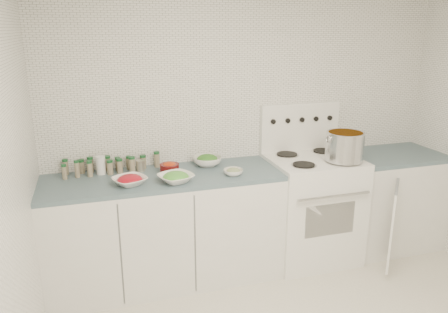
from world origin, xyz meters
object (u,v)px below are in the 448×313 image
Objects in this scene: stove at (311,205)px; bowl_snowpea at (176,178)px; bowl_tomato at (130,180)px; stock_pot at (345,145)px.

stove is 1.32m from bowl_snowpea.
bowl_snowpea reaches higher than bowl_tomato.
stove is 4.16× the size of bowl_snowpea.
bowl_tomato is 0.34m from bowl_snowpea.
bowl_snowpea is at bearing -7.32° from bowl_tomato.
stock_pot is 1.02× the size of bowl_snowpea.
stock_pot reaches higher than bowl_snowpea.
stock_pot is at bearing -1.53° from bowl_tomato.
stove is 4.33× the size of bowl_tomato.
stove is 0.63m from stock_pot.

